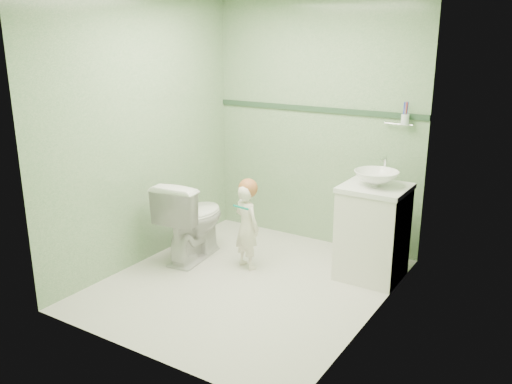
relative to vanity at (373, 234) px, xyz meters
The scene contains 12 objects.
ground 1.16m from the vanity, 140.19° to the right, with size 2.50×2.50×0.00m, color silver.
room_shell 1.35m from the vanity, 140.19° to the right, with size 2.50×2.54×2.40m.
trim_stripe 1.38m from the vanity, 147.36° to the left, with size 2.20×0.02×0.05m, color #2C4A32.
vanity is the anchor object (origin of this frame).
counter 0.41m from the vanity, ahead, with size 0.54×0.52×0.04m, color white.
basin 0.49m from the vanity, ahead, with size 0.37×0.37×0.13m, color white.
faucet 0.60m from the vanity, 90.00° to the left, with size 0.03×0.13×0.18m.
cup_holder 1.05m from the vanity, 83.72° to the left, with size 0.26×0.07×0.21m.
toilet 1.66m from the vanity, 162.68° to the right, with size 0.43×0.76×0.77m, color white.
toddler 1.11m from the vanity, 158.47° to the right, with size 0.28×0.19×0.78m, color white.
hair_cap 1.15m from the vanity, 159.68° to the right, with size 0.17×0.17×0.17m, color #AA6236.
teal_toothbrush 1.16m from the vanity, 151.23° to the right, with size 0.11×0.14×0.08m.
Camera 1 is at (2.27, -3.47, 2.04)m, focal length 37.39 mm.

